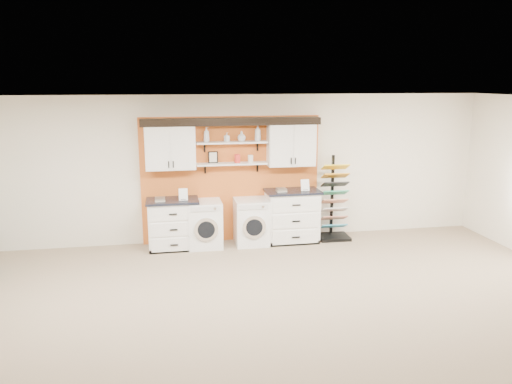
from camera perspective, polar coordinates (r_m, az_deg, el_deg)
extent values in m
plane|color=#8B765D|center=(6.27, 2.21, -16.50)|extent=(10.00, 10.00, 0.00)
plane|color=white|center=(5.48, 2.47, 9.99)|extent=(10.00, 10.00, 0.00)
plane|color=silver|center=(9.56, -2.90, 2.67)|extent=(10.00, 0.00, 10.00)
cube|color=#C95E22|center=(9.57, -2.86, 1.46)|extent=(3.40, 0.07, 2.40)
cube|color=white|center=(9.22, -9.78, 5.15)|extent=(0.90, 0.34, 0.84)
cube|color=white|center=(9.04, -11.16, 4.95)|extent=(0.42, 0.01, 0.78)
cube|color=white|center=(9.05, -8.37, 5.06)|extent=(0.42, 0.01, 0.78)
cube|color=white|center=(9.51, 4.03, 5.53)|extent=(0.90, 0.34, 0.84)
cube|color=white|center=(9.29, 2.97, 5.37)|extent=(0.42, 0.01, 0.78)
cube|color=white|center=(9.40, 5.60, 5.41)|extent=(0.42, 0.01, 0.78)
cube|color=white|center=(9.35, -2.75, 3.25)|extent=(1.32, 0.28, 0.03)
cube|color=white|center=(9.29, -2.77, 5.69)|extent=(1.32, 0.28, 0.03)
cube|color=black|center=(9.27, -2.82, 8.16)|extent=(3.30, 0.40, 0.10)
cube|color=black|center=(9.09, -2.65, 7.69)|extent=(3.30, 0.04, 0.04)
cube|color=black|center=(9.34, -4.93, 3.99)|extent=(0.18, 0.02, 0.22)
cube|color=beige|center=(9.33, -4.93, 3.98)|extent=(0.14, 0.01, 0.18)
cylinder|color=red|center=(9.34, -2.14, 3.85)|extent=(0.11, 0.11, 0.16)
cylinder|color=silver|center=(9.38, -0.63, 3.83)|extent=(0.10, 0.10, 0.14)
cube|color=white|center=(9.36, -9.44, -3.71)|extent=(0.89, 0.60, 0.89)
cube|color=black|center=(9.23, -9.32, -6.62)|extent=(0.89, 0.06, 0.07)
cube|color=black|center=(9.24, -9.54, -0.95)|extent=(0.95, 0.66, 0.04)
cube|color=white|center=(8.99, -9.47, -2.50)|extent=(0.81, 0.02, 0.25)
cube|color=white|center=(9.07, -9.40, -4.25)|extent=(0.81, 0.02, 0.25)
cube|color=white|center=(9.16, -9.34, -5.96)|extent=(0.81, 0.02, 0.25)
cube|color=white|center=(9.64, 4.12, -2.84)|extent=(0.97, 0.60, 0.97)
cube|color=black|center=(9.52, 4.48, -5.86)|extent=(0.97, 0.06, 0.08)
cube|color=black|center=(9.52, 4.17, 0.10)|extent=(1.04, 0.66, 0.04)
cube|color=white|center=(9.27, 4.61, -1.47)|extent=(0.88, 0.02, 0.27)
cube|color=white|center=(9.35, 4.58, -3.33)|extent=(0.88, 0.02, 0.27)
cube|color=white|center=(9.45, 4.55, -5.15)|extent=(0.88, 0.02, 0.27)
cube|color=white|center=(9.39, -5.89, -3.61)|extent=(0.62, 0.66, 0.87)
cube|color=silver|center=(8.97, -5.77, -1.92)|extent=(0.53, 0.02, 0.09)
cylinder|color=silver|center=(9.07, -5.72, -4.28)|extent=(0.44, 0.05, 0.44)
cylinder|color=black|center=(9.05, -5.71, -4.33)|extent=(0.31, 0.03, 0.31)
cube|color=white|center=(9.49, -0.57, -3.38)|extent=(0.62, 0.66, 0.87)
cube|color=silver|center=(9.08, -0.22, -1.72)|extent=(0.53, 0.02, 0.09)
cylinder|color=silver|center=(9.18, -0.22, -4.03)|extent=(0.44, 0.05, 0.44)
cylinder|color=black|center=(9.15, -0.19, -4.08)|extent=(0.31, 0.03, 0.31)
cube|color=black|center=(10.01, 8.83, -5.09)|extent=(0.61, 0.52, 0.06)
cube|color=black|center=(9.96, 8.68, -0.32)|extent=(0.05, 0.05, 1.59)
cube|color=#3698BE|center=(9.96, 8.83, -3.86)|extent=(0.51, 0.30, 0.14)
cube|color=#A55B45|center=(9.92, 8.87, -2.93)|extent=(0.51, 0.30, 0.14)
cube|color=beige|center=(9.87, 8.90, -1.99)|extent=(0.51, 0.30, 0.14)
cube|color=tan|center=(9.83, 8.93, -1.04)|extent=(0.51, 0.30, 0.14)
cube|color=#299973|center=(9.79, 8.97, -0.08)|extent=(0.51, 0.30, 0.14)
cube|color=black|center=(9.76, 9.00, 0.89)|extent=(0.51, 0.30, 0.14)
cube|color=orange|center=(9.73, 9.03, 1.86)|extent=(0.51, 0.30, 0.14)
cube|color=yellow|center=(9.70, 9.07, 2.84)|extent=(0.51, 0.30, 0.14)
imported|color=silver|center=(9.22, -5.68, 6.55)|extent=(0.11, 0.11, 0.28)
imported|color=silver|center=(9.27, -3.36, 6.28)|extent=(0.11, 0.10, 0.17)
imported|color=silver|center=(9.30, -1.66, 6.40)|extent=(0.18, 0.18, 0.19)
imported|color=silver|center=(9.35, 0.20, 6.77)|extent=(0.14, 0.14, 0.30)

